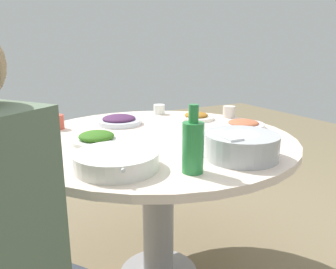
% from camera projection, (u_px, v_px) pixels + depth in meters
% --- Properties ---
extents(round_dining_table, '(1.26, 1.26, 0.76)m').
position_uv_depth(round_dining_table, '(158.00, 167.00, 1.60)').
color(round_dining_table, '#99999E').
rests_on(round_dining_table, ground).
extents(rice_bowl, '(0.28, 0.28, 0.10)m').
position_uv_depth(rice_bowl, '(241.00, 145.00, 1.25)').
color(rice_bowl, '#B2B5BA').
rests_on(rice_bowl, round_dining_table).
extents(soup_bowl, '(0.29, 0.32, 0.06)m').
position_uv_depth(soup_bowl, '(116.00, 161.00, 1.14)').
color(soup_bowl, silver).
rests_on(soup_bowl, round_dining_table).
extents(dish_eggplant, '(0.24, 0.24, 0.05)m').
position_uv_depth(dish_eggplant, '(119.00, 120.00, 1.79)').
color(dish_eggplant, silver).
rests_on(dish_eggplant, round_dining_table).
extents(dish_stirfry, '(0.20, 0.20, 0.04)m').
position_uv_depth(dish_stirfry, '(196.00, 117.00, 1.91)').
color(dish_stirfry, white).
rests_on(dish_stirfry, round_dining_table).
extents(dish_greens, '(0.22, 0.22, 0.05)m').
position_uv_depth(dish_greens, '(97.00, 138.00, 1.45)').
color(dish_greens, silver).
rests_on(dish_greens, round_dining_table).
extents(dish_tofu_braise, '(0.21, 0.21, 0.04)m').
position_uv_depth(dish_tofu_braise, '(243.00, 124.00, 1.71)').
color(dish_tofu_braise, silver).
rests_on(dish_tofu_braise, round_dining_table).
extents(green_bottle, '(0.07, 0.07, 0.23)m').
position_uv_depth(green_bottle, '(193.00, 146.00, 1.10)').
color(green_bottle, '#2B8540').
rests_on(green_bottle, round_dining_table).
extents(tea_cup_near, '(0.07, 0.07, 0.06)m').
position_uv_depth(tea_cup_near, '(159.00, 109.00, 2.05)').
color(tea_cup_near, white).
rests_on(tea_cup_near, round_dining_table).
extents(tea_cup_far, '(0.07, 0.07, 0.07)m').
position_uv_depth(tea_cup_far, '(229.00, 112.00, 1.96)').
color(tea_cup_far, beige).
rests_on(tea_cup_far, round_dining_table).
extents(tea_cup_side, '(0.06, 0.06, 0.07)m').
position_uv_depth(tea_cup_side, '(57.00, 122.00, 1.69)').
color(tea_cup_side, '#C44B39').
rests_on(tea_cup_side, round_dining_table).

